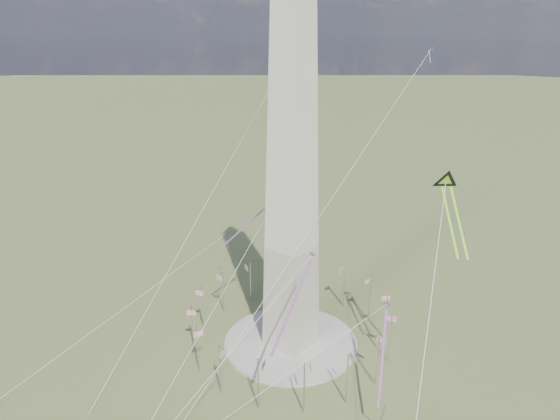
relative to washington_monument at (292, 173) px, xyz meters
The scene contains 11 objects.
ground 47.95m from the washington_monument, ahead, with size 2000.00×2000.00×0.00m, color #4B5329.
plaza 47.55m from the washington_monument, ahead, with size 36.00×36.00×0.80m, color #A2A094.
washington_monument is the anchor object (origin of this frame).
flagpole_ring 40.68m from the washington_monument, 169.63° to the right, with size 54.40×54.40×13.00m.
kite_delta_black 35.96m from the washington_monument, 11.08° to the left, with size 13.41×15.25×13.65m.
kite_diamond_purple 45.21m from the washington_monument, 163.74° to the left, with size 1.65×2.79×8.57m.
kite_streamer_left 29.64m from the washington_monument, 47.67° to the right, with size 6.15×20.21×14.10m.
kite_streamer_mid 19.71m from the washington_monument, 169.66° to the left, with size 6.71×18.44×13.01m.
kite_streamer_right 43.57m from the washington_monument, ahead, with size 9.98×18.70×13.89m.
kite_small_red 59.03m from the washington_monument, 129.56° to the left, with size 1.57×2.34×4.95m.
kite_small_white 55.23m from the washington_monument, 76.65° to the left, with size 1.33×1.65×4.33m.
Camera 1 is at (71.70, -90.60, 79.58)m, focal length 32.00 mm.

